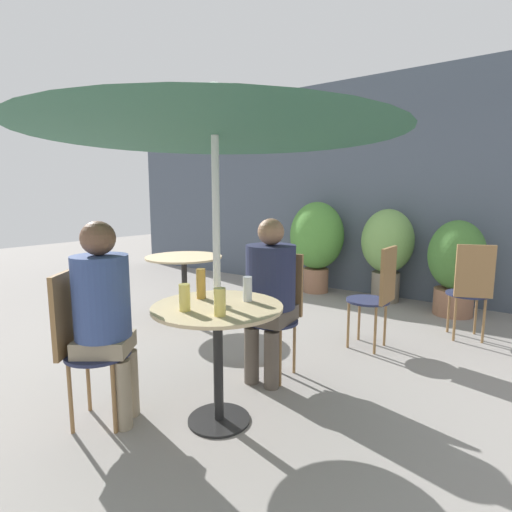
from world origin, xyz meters
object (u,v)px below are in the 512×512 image
at_px(beer_glass_3, 185,297).
at_px(potted_plant_1, 387,246).
at_px(cafe_table_near, 218,331).
at_px(cafe_table_far, 184,270).
at_px(seated_person_0, 270,287).
at_px(beer_glass_1, 248,289).
at_px(bistro_chair_2, 471,284).
at_px(potted_plant_0, 317,239).
at_px(bistro_chair_3, 379,290).
at_px(seated_person_1, 104,306).
at_px(bistro_chair_0, 279,303).
at_px(umbrella, 214,110).
at_px(potted_plant_2, 456,263).
at_px(bistro_chair_1, 81,335).
at_px(beer_glass_0, 220,302).
at_px(beer_glass_2, 201,284).

bearing_deg(beer_glass_3, potted_plant_1, 89.90).
distance_m(cafe_table_near, cafe_table_far, 2.04).
height_order(seated_person_0, beer_glass_3, seated_person_0).
height_order(beer_glass_1, beer_glass_3, same).
height_order(bistro_chair_2, potted_plant_0, potted_plant_0).
bearing_deg(bistro_chair_3, potted_plant_0, -137.33).
height_order(seated_person_1, potted_plant_1, seated_person_1).
bearing_deg(cafe_table_near, bistro_chair_0, 95.71).
distance_m(beer_glass_3, potted_plant_1, 3.68).
xyz_separation_m(seated_person_1, umbrella, (0.55, 0.39, 1.13)).
height_order(bistro_chair_0, beer_glass_1, bistro_chair_0).
bearing_deg(cafe_table_near, seated_person_1, -144.29).
relative_size(cafe_table_far, potted_plant_2, 0.74).
bearing_deg(bistro_chair_1, seated_person_0, -63.35).
bearing_deg(potted_plant_2, beer_glass_1, -102.60).
distance_m(beer_glass_1, potted_plant_0, 3.42).
height_order(bistro_chair_1, beer_glass_3, bistro_chair_1).
distance_m(bistro_chair_1, potted_plant_1, 4.01).
distance_m(cafe_table_far, potted_plant_0, 2.20).
height_order(beer_glass_0, beer_glass_3, same).
distance_m(beer_glass_0, potted_plant_1, 3.64).
relative_size(seated_person_1, potted_plant_2, 1.12).
bearing_deg(umbrella, bistro_chair_2, 66.75).
distance_m(beer_glass_2, potted_plant_2, 3.39).
distance_m(cafe_table_near, beer_glass_2, 0.33).
distance_m(bistro_chair_2, potted_plant_1, 1.54).
bearing_deg(bistro_chair_1, bistro_chair_2, -66.14).
xyz_separation_m(potted_plant_1, potted_plant_2, (0.85, -0.18, -0.11)).
bearing_deg(potted_plant_2, seated_person_0, -107.85).
relative_size(beer_glass_1, potted_plant_1, 0.13).
bearing_deg(potted_plant_2, beer_glass_0, -100.45).
relative_size(beer_glass_2, beer_glass_3, 1.24).
xyz_separation_m(beer_glass_0, umbrella, (-0.15, 0.15, 1.05)).
relative_size(bistro_chair_0, beer_glass_2, 4.93).
xyz_separation_m(bistro_chair_3, beer_glass_1, (-0.32, -1.55, 0.26)).
xyz_separation_m(bistro_chair_1, bistro_chair_3, (1.08, 2.22, 0.00)).
relative_size(seated_person_1, beer_glass_0, 8.08).
bearing_deg(potted_plant_0, bistro_chair_2, -24.39).
height_order(bistro_chair_2, umbrella, umbrella).
bearing_deg(seated_person_0, beer_glass_3, -96.49).
xyz_separation_m(cafe_table_far, beer_glass_1, (1.67, -1.09, 0.23)).
bearing_deg(seated_person_0, beer_glass_0, -81.12).
relative_size(cafe_table_near, bistro_chair_3, 0.83).
xyz_separation_m(bistro_chair_0, bistro_chair_2, (1.14, 1.63, 0.00)).
bearing_deg(potted_plant_1, seated_person_0, -89.90).
bearing_deg(cafe_table_near, umbrella, 174.29).
height_order(beer_glass_2, umbrella, umbrella).
xyz_separation_m(seated_person_0, beer_glass_3, (-0.01, -0.86, 0.10)).
height_order(cafe_table_far, seated_person_0, seated_person_0).
xyz_separation_m(bistro_chair_0, seated_person_0, (0.02, -0.15, 0.16)).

